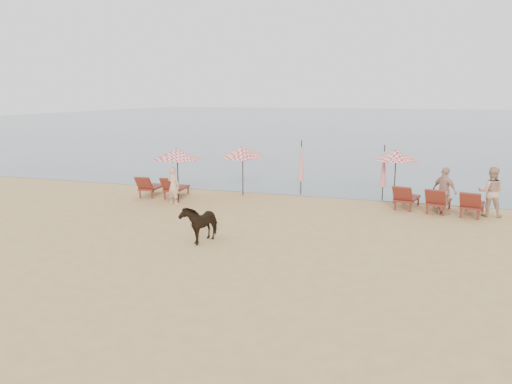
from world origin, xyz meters
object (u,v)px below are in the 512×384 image
lounger_cluster_right (438,200)px  umbrella_open_left_b (243,151)px  beachgoer_left (173,186)px  umbrella_open_left_a (177,154)px  umbrella_open_right (396,155)px  umbrella_closed_right (384,166)px  beachgoer_right_b (444,191)px  cow (200,222)px  lounger_cluster_left (162,187)px  beachgoer_right_a (491,192)px  umbrella_closed_left (301,161)px

lounger_cluster_right → umbrella_open_left_b: (-8.42, 0.77, 1.55)m
lounger_cluster_right → beachgoer_left: 10.74m
lounger_cluster_right → umbrella_open_left_a: 10.77m
umbrella_open_right → umbrella_closed_right: size_ratio=0.93×
lounger_cluster_right → beachgoer_right_b: size_ratio=1.90×
umbrella_open_left_a → umbrella_open_left_b: bearing=43.3°
cow → lounger_cluster_left: bearing=138.3°
cow → umbrella_open_right: bearing=64.7°
umbrella_open_right → beachgoer_right_a: (3.60, -1.32, -1.10)m
umbrella_open_left_a → cow: bearing=-60.1°
umbrella_open_left_b → lounger_cluster_left: bearing=-173.8°
lounger_cluster_left → umbrella_open_left_a: (1.23, -0.79, 1.63)m
umbrella_open_left_b → cow: umbrella_open_left_b is taller
umbrella_open_left_a → beachgoer_right_a: (12.40, 1.52, -1.15)m
beachgoer_right_b → lounger_cluster_right: bearing=-12.2°
cow → umbrella_open_left_a: bearing=133.7°
lounger_cluster_right → cow: bearing=-126.6°
umbrella_closed_left → umbrella_closed_right: umbrella_closed_left is taller
lounger_cluster_right → beachgoer_right_a: size_ratio=1.85×
umbrella_open_left_b → umbrella_closed_left: 2.77m
umbrella_closed_left → cow: (-1.25, -8.45, -0.94)m
umbrella_open_left_b → beachgoer_right_b: 8.76m
lounger_cluster_right → umbrella_open_left_a: umbrella_open_left_a is taller
lounger_cluster_right → beachgoer_right_a: beachgoer_right_a is taller
cow → umbrella_open_left_b: bearing=109.2°
cow → beachgoer_right_b: 9.68m
umbrella_closed_left → beachgoer_left: (-4.59, -3.89, -0.74)m
cow → beachgoer_right_a: size_ratio=0.75×
beachgoer_right_b → umbrella_closed_left: bearing=22.1°
umbrella_open_right → umbrella_open_left_b: bearing=171.3°
umbrella_closed_left → beachgoer_right_b: size_ratio=1.35×
lounger_cluster_right → beachgoer_left: beachgoer_left is taller
lounger_cluster_right → umbrella_closed_right: size_ratio=1.44×
lounger_cluster_left → umbrella_open_right: bearing=6.8°
lounger_cluster_left → cow: (4.53, -5.73, 0.13)m
umbrella_closed_right → cow: bearing=-121.2°
umbrella_closed_left → umbrella_open_right: bearing=-9.0°
lounger_cluster_left → cow: 7.31m
umbrella_open_left_a → beachgoer_left: (-0.03, -0.37, -1.30)m
lounger_cluster_left → umbrella_closed_right: bearing=10.0°
cow → beachgoer_left: bearing=136.1°
cow → beachgoer_left: 5.66m
lounger_cluster_right → umbrella_open_left_b: size_ratio=1.50×
lounger_cluster_right → cow: 9.70m
umbrella_closed_left → beachgoer_right_a: umbrella_closed_left is taller
umbrella_open_left_b → umbrella_open_right: umbrella_open_left_b is taller
lounger_cluster_left → umbrella_open_right: size_ratio=0.90×
umbrella_open_right → beachgoer_left: size_ratio=1.43×
lounger_cluster_left → umbrella_closed_left: 6.48m
beachgoer_left → beachgoer_right_b: (10.77, 1.61, 0.13)m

